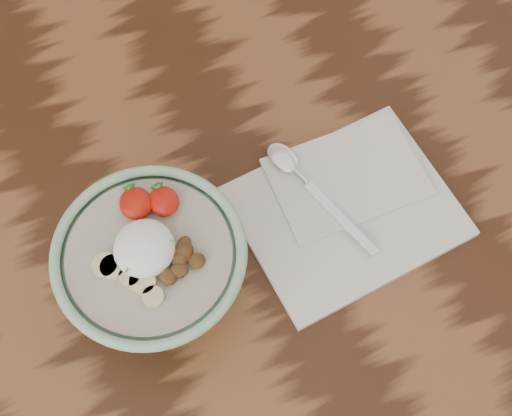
# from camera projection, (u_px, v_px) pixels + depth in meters

# --- Properties ---
(table) EXTENTS (1.60, 0.90, 0.75)m
(table) POSITION_uv_depth(u_px,v_px,m) (253.00, 231.00, 0.95)
(table) COLOR #361A0D
(table) RESTS_ON ground
(breakfast_bowl) EXTENTS (0.20, 0.20, 0.14)m
(breakfast_bowl) POSITION_uv_depth(u_px,v_px,m) (154.00, 267.00, 0.75)
(breakfast_bowl) COLOR #89B894
(breakfast_bowl) RESTS_ON table
(napkin) EXTENTS (0.26, 0.21, 0.02)m
(napkin) POSITION_uv_depth(u_px,v_px,m) (347.00, 204.00, 0.85)
(napkin) COLOR silver
(napkin) RESTS_ON table
(spoon) EXTENTS (0.07, 0.18, 0.01)m
(spoon) POSITION_uv_depth(u_px,v_px,m) (297.00, 172.00, 0.86)
(spoon) COLOR silver
(spoon) RESTS_ON napkin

